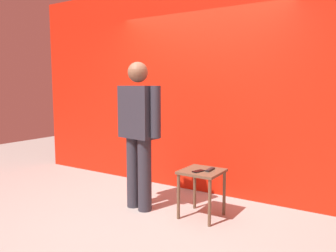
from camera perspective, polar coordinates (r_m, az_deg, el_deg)
ground_plane at (r=3.92m, az=-4.05°, el=-15.56°), size 12.00×12.00×0.00m
back_wall_red at (r=4.74m, az=5.38°, el=6.58°), size 6.10×0.12×2.95m
standing_person at (r=4.03m, az=-5.02°, el=-0.34°), size 0.70×0.31×1.77m
side_table at (r=3.88m, az=5.75°, el=-8.87°), size 0.45×0.45×0.55m
cell_phone at (r=3.78m, az=5.16°, el=-7.62°), size 0.11×0.16×0.01m
tv_remote at (r=3.84m, az=7.14°, el=-7.33°), size 0.05×0.17×0.02m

